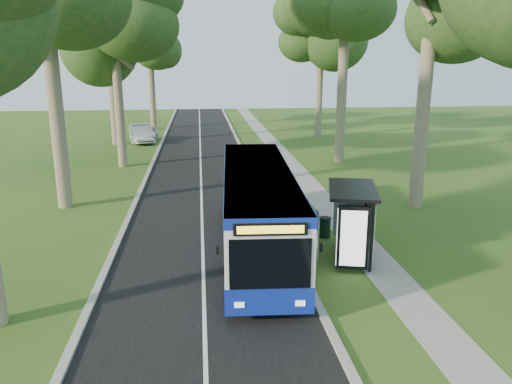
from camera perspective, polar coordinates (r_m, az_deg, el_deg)
ground at (r=19.52m, az=4.33°, el=-7.38°), size 120.00×120.00×0.00m
road at (r=28.70m, az=-6.27°, el=-0.08°), size 7.00×100.00×0.02m
kerb_east at (r=28.89m, az=0.69°, el=0.22°), size 0.25×100.00×0.12m
kerb_west at (r=28.90m, az=-13.22°, el=-0.18°), size 0.25×100.00×0.12m
centre_line at (r=28.69m, az=-6.27°, el=-0.05°), size 0.12×100.00×0.00m
footpath at (r=29.42m, az=6.49°, el=0.29°), size 1.50×100.00×0.02m
bus at (r=19.72m, az=0.17°, el=-1.92°), size 3.26×12.38×3.25m
bus_stop_sign at (r=17.08m, az=6.99°, el=-5.12°), size 0.11×0.36×2.53m
bus_shelter at (r=18.78m, az=11.70°, el=-2.26°), size 2.45×3.53×2.76m
litter_bin at (r=21.58m, az=7.90°, el=-4.01°), size 0.50×0.50×0.88m
car_white at (r=47.37m, az=-12.57°, el=6.47°), size 2.44×4.48×1.44m
car_silver at (r=47.26m, az=-12.95°, el=6.54°), size 2.97×5.22×1.63m
tree_west_c at (r=36.22m, az=-15.97°, el=17.70°), size 5.20×5.20×12.79m
tree_west_e at (r=56.05m, az=-12.15°, el=17.86°), size 5.20×5.20×14.26m
tree_east_d at (r=49.21m, az=7.48°, el=18.91°), size 5.20×5.20×14.73m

